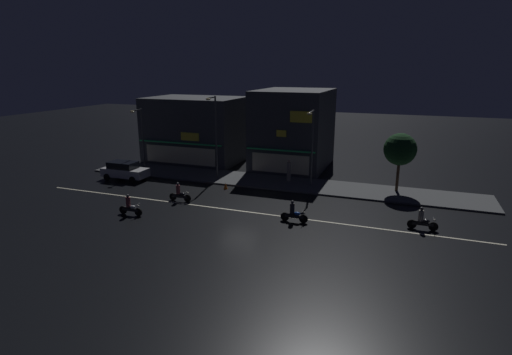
% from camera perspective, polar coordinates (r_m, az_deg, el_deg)
% --- Properties ---
extents(ground_plane, '(140.00, 140.00, 0.00)m').
position_cam_1_polar(ground_plane, '(30.19, -2.44, -4.64)').
color(ground_plane, black).
extents(lane_divider_stripe, '(34.47, 0.16, 0.01)m').
position_cam_1_polar(lane_divider_stripe, '(30.19, -2.44, -4.63)').
color(lane_divider_stripe, beige).
rests_on(lane_divider_stripe, ground).
extents(sidewalk_far, '(36.28, 4.55, 0.14)m').
position_cam_1_polar(sidewalk_far, '(37.32, 2.31, -0.64)').
color(sidewalk_far, '#424447').
rests_on(sidewalk_far, ground).
extents(storefront_left_block, '(7.05, 9.21, 7.97)m').
position_cam_1_polar(storefront_left_block, '(42.89, 5.22, 6.73)').
color(storefront_left_block, '#383A3F').
rests_on(storefront_left_block, ground).
extents(storefront_center_block, '(10.09, 7.36, 7.00)m').
position_cam_1_polar(storefront_center_block, '(46.16, -8.34, 6.62)').
color(storefront_center_block, '#383A3F').
rests_on(storefront_center_block, ground).
extents(streetlamp_west, '(0.44, 1.64, 6.10)m').
position_cam_1_polar(streetlamp_west, '(42.56, -15.67, 5.93)').
color(streetlamp_west, '#47494C').
rests_on(streetlamp_west, sidewalk_far).
extents(streetlamp_mid, '(0.44, 1.64, 7.52)m').
position_cam_1_polar(streetlamp_mid, '(37.99, -5.72, 6.50)').
color(streetlamp_mid, '#47494C').
rests_on(streetlamp_mid, sidewalk_far).
extents(streetlamp_east, '(0.44, 1.64, 6.58)m').
position_cam_1_polar(streetlamp_east, '(35.26, 7.74, 4.95)').
color(streetlamp_east, '#47494C').
rests_on(streetlamp_east, sidewalk_far).
extents(pedestrian_on_sidewalk, '(0.35, 0.35, 1.93)m').
position_cam_1_polar(pedestrian_on_sidewalk, '(37.37, 4.59, 0.89)').
color(pedestrian_on_sidewalk, gray).
rests_on(pedestrian_on_sidewalk, sidewalk_far).
extents(street_tree, '(2.65, 2.65, 4.87)m').
position_cam_1_polar(street_tree, '(35.64, 19.38, 3.69)').
color(street_tree, '#473323').
rests_on(street_tree, sidewalk_far).
extents(parked_car_near_kerb, '(4.30, 1.98, 1.67)m').
position_cam_1_polar(parked_car_near_kerb, '(40.21, -17.78, 0.97)').
color(parked_car_near_kerb, silver).
rests_on(parked_car_near_kerb, ground).
extents(motorcycle_lead, '(1.90, 0.60, 1.52)m').
position_cam_1_polar(motorcycle_lead, '(27.99, 5.23, -4.93)').
color(motorcycle_lead, black).
rests_on(motorcycle_lead, ground).
extents(motorcycle_following, '(1.90, 0.60, 1.52)m').
position_cam_1_polar(motorcycle_following, '(30.50, -17.14, -3.86)').
color(motorcycle_following, black).
rests_on(motorcycle_following, ground).
extents(motorcycle_opposite_lane, '(1.90, 0.60, 1.52)m').
position_cam_1_polar(motorcycle_opposite_lane, '(28.67, 22.08, -5.54)').
color(motorcycle_opposite_lane, black).
rests_on(motorcycle_opposite_lane, ground).
extents(motorcycle_trailing_far, '(1.90, 0.60, 1.52)m').
position_cam_1_polar(motorcycle_trailing_far, '(32.63, -10.60, -2.19)').
color(motorcycle_trailing_far, black).
rests_on(motorcycle_trailing_far, ground).
extents(traffic_cone, '(0.36, 0.36, 0.55)m').
position_cam_1_polar(traffic_cone, '(35.50, -4.25, -1.16)').
color(traffic_cone, orange).
rests_on(traffic_cone, ground).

